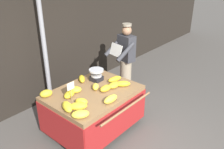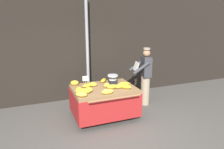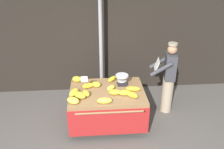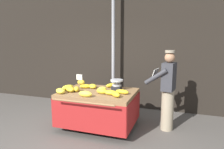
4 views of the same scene
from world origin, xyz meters
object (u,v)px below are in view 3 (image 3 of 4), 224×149
Objects in this scene: banana_bunch_4 at (73,100)px; banana_bunch_13 at (132,95)px; banana_bunch_2 at (77,79)px; banana_bunch_3 at (125,92)px; banana_bunch_6 at (111,88)px; banana_cart at (107,99)px; vendor_person at (168,78)px; street_pole at (101,37)px; price_sign at (84,80)px; banana_bunch_10 at (105,101)px; banana_bunch_1 at (96,84)px; banana_bunch_0 at (133,89)px; banana_bunch_11 at (88,85)px; banana_bunch_9 at (74,92)px; banana_bunch_12 at (86,93)px; banana_bunch_5 at (115,92)px; banana_bunch_7 at (80,95)px; weighing_scale at (122,80)px.

banana_bunch_13 is at bearing 6.34° from banana_bunch_4.
banana_bunch_2 is 1.20m from banana_bunch_3.
banana_cart is at bearing -167.25° from banana_bunch_6.
vendor_person reaches higher than banana_bunch_3.
banana_bunch_4 is at bearing -110.10° from street_pole.
banana_cart is at bearing -165.08° from vendor_person.
banana_bunch_2 is at bearing 113.21° from price_sign.
banana_bunch_4 is 0.61m from banana_bunch_10.
price_sign is 1.59× the size of banana_bunch_2.
banana_bunch_1 is 0.70m from banana_bunch_10.
banana_bunch_10 is at bearing -90.04° from street_pole.
banana_bunch_0 and banana_bunch_11 have the same top height.
banana_cart is at bearing -86.62° from street_pole.
banana_bunch_6 is at bearing -32.03° from banana_bunch_1.
banana_bunch_11 is (0.26, -0.29, -0.02)m from banana_bunch_2.
price_sign is 1.16× the size of banana_bunch_9.
vendor_person is (1.34, 0.36, -0.00)m from banana_bunch_6.
banana_bunch_13 is (0.56, -1.52, -0.73)m from street_pole.
banana_bunch_6 is (0.08, 0.02, 0.27)m from banana_cart.
banana_bunch_13 is (0.88, -0.46, 0.00)m from banana_bunch_11.
street_pole is at bearing 75.69° from banana_bunch_12.
vendor_person reaches higher than banana_bunch_9.
banana_bunch_13 is at bearing -34.75° from banana_bunch_1.
banana_bunch_5 is 0.35m from banana_bunch_13.
banana_bunch_2 reaches higher than banana_bunch_0.
banana_bunch_7 reaches higher than banana_bunch_5.
banana_bunch_7 is at bearing 153.00° from banana_bunch_10.
banana_bunch_1 reaches higher than banana_cart.
street_pole reaches higher than weighing_scale.
vendor_person is at bearing 35.16° from banana_bunch_13.
banana_cart is 0.48m from banana_bunch_3.
banana_bunch_5 is at bearing 173.01° from banana_bunch_3.
banana_bunch_3 is at bearing 2.72° from banana_bunch_7.
street_pole reaches higher than banana_bunch_11.
street_pole is 15.62× the size of banana_bunch_6.
street_pole is at bearing 106.57° from banana_bunch_3.
banana_bunch_10 reaches higher than banana_bunch_0.
banana_bunch_10 is at bearing -98.95° from banana_cart.
banana_bunch_11 is at bearing 67.85° from banana_bunch_7.
banana_bunch_3 is 1.25× the size of banana_bunch_6.
banana_bunch_7 is at bearing -109.26° from price_sign.
vendor_person is at bearing 13.29° from banana_bunch_9.
banana_bunch_9 is at bearing 176.19° from banana_bunch_3.
banana_cart is 0.85m from banana_bunch_2.
banana_bunch_2 reaches higher than banana_bunch_11.
weighing_scale is 1.14× the size of banana_bunch_5.
banana_bunch_0 is 1.43× the size of banana_bunch_1.
price_sign is at bearing -143.52° from banana_bunch_1.
banana_bunch_6 is 0.52m from banana_bunch_10.
vendor_person reaches higher than banana_bunch_13.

